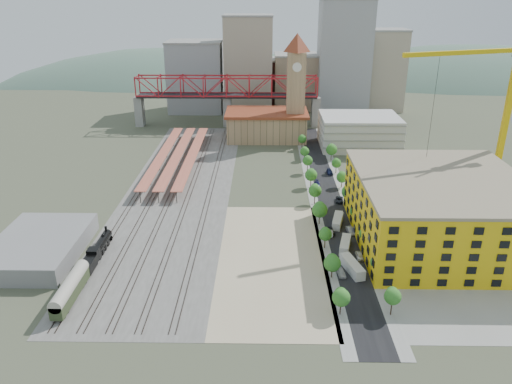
{
  "coord_description": "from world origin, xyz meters",
  "views": [
    {
      "loc": [
        -6.42,
        -145.78,
        66.07
      ],
      "look_at": [
        -8.56,
        -9.15,
        10.0
      ],
      "focal_mm": 35.0,
      "sensor_mm": 36.0,
      "label": 1
    }
  ],
  "objects_px": {
    "clock_tower": "(296,78)",
    "car_0": "(341,272)",
    "construction_building": "(439,210)",
    "coach": "(70,289)",
    "site_trailer_a": "(352,267)",
    "locomotive": "(98,250)",
    "site_trailer_d": "(338,221)",
    "site_trailer_c": "(337,220)",
    "site_trailer_b": "(345,245)",
    "tower_crane": "(501,97)"
  },
  "relations": [
    {
      "from": "site_trailer_c",
      "to": "locomotive",
      "type": "bearing_deg",
      "value": -149.11
    },
    {
      "from": "site_trailer_c",
      "to": "car_0",
      "type": "height_order",
      "value": "site_trailer_c"
    },
    {
      "from": "coach",
      "to": "site_trailer_c",
      "type": "height_order",
      "value": "coach"
    },
    {
      "from": "locomotive",
      "to": "site_trailer_c",
      "type": "relative_size",
      "value": 2.37
    },
    {
      "from": "locomotive",
      "to": "site_trailer_b",
      "type": "distance_m",
      "value": 66.23
    },
    {
      "from": "site_trailer_a",
      "to": "tower_crane",
      "type": "bearing_deg",
      "value": 25.76
    },
    {
      "from": "site_trailer_b",
      "to": "car_0",
      "type": "bearing_deg",
      "value": -88.76
    },
    {
      "from": "clock_tower",
      "to": "site_trailer_c",
      "type": "distance_m",
      "value": 94.22
    },
    {
      "from": "construction_building",
      "to": "car_0",
      "type": "xyz_separation_m",
      "value": [
        -29.0,
        -18.89,
        -8.63
      ]
    },
    {
      "from": "coach",
      "to": "site_trailer_b",
      "type": "xyz_separation_m",
      "value": [
        66.0,
        25.24,
        -1.71
      ]
    },
    {
      "from": "coach",
      "to": "car_0",
      "type": "xyz_separation_m",
      "value": [
        63.0,
        11.64,
        -2.18
      ]
    },
    {
      "from": "tower_crane",
      "to": "site_trailer_c",
      "type": "relative_size",
      "value": 6.4
    },
    {
      "from": "clock_tower",
      "to": "site_trailer_b",
      "type": "height_order",
      "value": "clock_tower"
    },
    {
      "from": "construction_building",
      "to": "coach",
      "type": "height_order",
      "value": "construction_building"
    },
    {
      "from": "site_trailer_d",
      "to": "car_0",
      "type": "bearing_deg",
      "value": -81.43
    },
    {
      "from": "clock_tower",
      "to": "site_trailer_d",
      "type": "height_order",
      "value": "clock_tower"
    },
    {
      "from": "clock_tower",
      "to": "tower_crane",
      "type": "relative_size",
      "value": 0.91
    },
    {
      "from": "car_0",
      "to": "site_trailer_d",
      "type": "bearing_deg",
      "value": 77.77
    },
    {
      "from": "site_trailer_d",
      "to": "tower_crane",
      "type": "bearing_deg",
      "value": 33.36
    },
    {
      "from": "site_trailer_b",
      "to": "car_0",
      "type": "xyz_separation_m",
      "value": [
        -3.0,
        -13.6,
        -0.47
      ]
    },
    {
      "from": "clock_tower",
      "to": "locomotive",
      "type": "distance_m",
      "value": 127.82
    },
    {
      "from": "site_trailer_a",
      "to": "site_trailer_d",
      "type": "height_order",
      "value": "site_trailer_a"
    },
    {
      "from": "clock_tower",
      "to": "locomotive",
      "type": "xyz_separation_m",
      "value": [
        -58.0,
        -110.72,
        -26.71
      ]
    },
    {
      "from": "site_trailer_d",
      "to": "coach",
      "type": "bearing_deg",
      "value": -134.22
    },
    {
      "from": "tower_crane",
      "to": "site_trailer_a",
      "type": "bearing_deg",
      "value": -138.9
    },
    {
      "from": "locomotive",
      "to": "site_trailer_b",
      "type": "relative_size",
      "value": 2.33
    },
    {
      "from": "clock_tower",
      "to": "car_0",
      "type": "height_order",
      "value": "clock_tower"
    },
    {
      "from": "clock_tower",
      "to": "site_trailer_a",
      "type": "xyz_separation_m",
      "value": [
        8.0,
        -117.03,
        -27.32
      ]
    },
    {
      "from": "car_0",
      "to": "tower_crane",
      "type": "bearing_deg",
      "value": 34.45
    },
    {
      "from": "site_trailer_c",
      "to": "car_0",
      "type": "xyz_separation_m",
      "value": [
        -3.0,
        -29.11,
        -0.45
      ]
    },
    {
      "from": "locomotive",
      "to": "site_trailer_d",
      "type": "distance_m",
      "value": 69.0
    },
    {
      "from": "site_trailer_a",
      "to": "car_0",
      "type": "distance_m",
      "value": 3.58
    },
    {
      "from": "coach",
      "to": "site_trailer_b",
      "type": "height_order",
      "value": "coach"
    },
    {
      "from": "site_trailer_a",
      "to": "site_trailer_c",
      "type": "relative_size",
      "value": 1.12
    },
    {
      "from": "tower_crane",
      "to": "car_0",
      "type": "xyz_separation_m",
      "value": [
        -52.53,
        -45.06,
        -34.67
      ]
    },
    {
      "from": "construction_building",
      "to": "tower_crane",
      "type": "bearing_deg",
      "value": 48.05
    },
    {
      "from": "construction_building",
      "to": "site_trailer_b",
      "type": "height_order",
      "value": "construction_building"
    },
    {
      "from": "locomotive",
      "to": "coach",
      "type": "distance_m",
      "value": 19.82
    },
    {
      "from": "construction_building",
      "to": "site_trailer_b",
      "type": "bearing_deg",
      "value": -168.52
    },
    {
      "from": "construction_building",
      "to": "coach",
      "type": "distance_m",
      "value": 97.15
    },
    {
      "from": "construction_building",
      "to": "locomotive",
      "type": "bearing_deg",
      "value": -173.35
    },
    {
      "from": "site_trailer_c",
      "to": "site_trailer_a",
      "type": "bearing_deg",
      "value": -76.72
    },
    {
      "from": "construction_building",
      "to": "locomotive",
      "type": "height_order",
      "value": "construction_building"
    },
    {
      "from": "coach",
      "to": "site_trailer_d",
      "type": "relative_size",
      "value": 2.02
    },
    {
      "from": "clock_tower",
      "to": "site_trailer_d",
      "type": "relative_size",
      "value": 5.93
    },
    {
      "from": "site_trailer_a",
      "to": "site_trailer_d",
      "type": "xyz_separation_m",
      "value": [
        0.0,
        26.41,
        -0.17
      ]
    },
    {
      "from": "locomotive",
      "to": "tower_crane",
      "type": "relative_size",
      "value": 0.37
    },
    {
      "from": "coach",
      "to": "site_trailer_c",
      "type": "bearing_deg",
      "value": 31.69
    },
    {
      "from": "tower_crane",
      "to": "site_trailer_d",
      "type": "bearing_deg",
      "value": -161.26
    },
    {
      "from": "locomotive",
      "to": "car_0",
      "type": "height_order",
      "value": "locomotive"
    }
  ]
}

